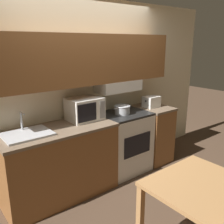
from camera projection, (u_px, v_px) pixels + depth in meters
ground_plane at (87, 171)px, 3.93m from camera, size 16.00×16.00×0.00m
wall_back at (88, 77)px, 3.49m from camera, size 5.08×0.38×2.55m
lower_counter_main at (59, 163)px, 3.20m from camera, size 1.46×0.65×0.93m
lower_counter_right_stub at (152, 133)px, 4.22m from camera, size 0.49×0.65×0.93m
stove_range at (124, 142)px, 3.86m from camera, size 0.73×0.62×0.93m
cooking_pot at (122, 109)px, 3.68m from camera, size 0.31×0.24×0.13m
microwave at (85, 109)px, 3.38m from camera, size 0.45×0.36×0.30m
toaster at (151, 102)px, 4.06m from camera, size 0.26×0.20×0.18m
sink_basin at (27, 134)px, 2.84m from camera, size 0.53×0.42×0.25m
dining_table at (202, 196)px, 2.21m from camera, size 0.87×0.80×0.76m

